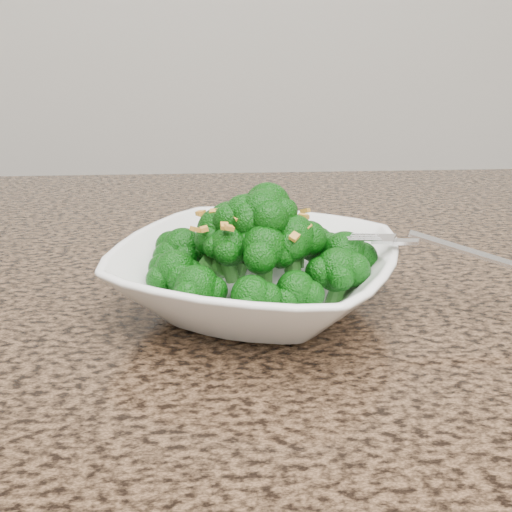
{
  "coord_description": "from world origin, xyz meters",
  "views": [
    {
      "loc": [
        -0.02,
        -0.28,
        1.15
      ],
      "look_at": [
        0.01,
        0.26,
        0.95
      ],
      "focal_mm": 45.0,
      "sensor_mm": 36.0,
      "label": 1
    }
  ],
  "objects": [
    {
      "name": "fork",
      "position": [
        0.15,
        0.24,
        0.97
      ],
      "size": [
        0.18,
        0.1,
        0.01
      ],
      "primitive_type": null,
      "rotation": [
        0.0,
        0.0,
        -0.41
      ],
      "color": "silver",
      "rests_on": "bowl"
    },
    {
      "name": "garlic_topping",
      "position": [
        0.01,
        0.26,
        1.04
      ],
      "size": [
        0.13,
        0.13,
        0.01
      ],
      "primitive_type": null,
      "color": "gold",
      "rests_on": "broccoli_pile"
    },
    {
      "name": "broccoli_pile",
      "position": [
        0.01,
        0.26,
        1.0
      ],
      "size": [
        0.22,
        0.22,
        0.07
      ],
      "primitive_type": null,
      "color": "#094C08",
      "rests_on": "bowl"
    },
    {
      "name": "granite_counter",
      "position": [
        0.0,
        0.3,
        0.89
      ],
      "size": [
        1.64,
        1.04,
        0.03
      ],
      "primitive_type": "cube",
      "color": "brown",
      "rests_on": "cabinet"
    },
    {
      "name": "bowl",
      "position": [
        0.01,
        0.26,
        0.93
      ],
      "size": [
        0.32,
        0.32,
        0.06
      ],
      "primitive_type": "imported",
      "rotation": [
        0.0,
        0.0,
        -0.4
      ],
      "color": "white",
      "rests_on": "granite_counter"
    }
  ]
}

